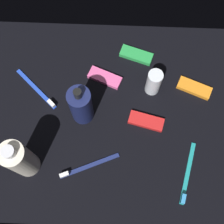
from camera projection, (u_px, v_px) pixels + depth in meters
The scene contains 11 objects.
ground_plane at pixel (112, 116), 94.68cm from camera, with size 84.00×64.00×1.20cm, color black.
lotion_bottle at pixel (81, 105), 86.98cm from camera, with size 6.52×6.52×17.85cm.
bodywash_bottle at pixel (20, 159), 80.70cm from camera, with size 6.75×6.75×19.70cm.
deodorant_stick at pixel (154, 82), 92.19cm from camera, with size 4.42×4.42×9.96cm, color silver.
toothbrush_blue at pixel (38, 91), 96.05cm from camera, with size 13.96×13.18×2.10cm.
toothbrush_navy at pixel (86, 167), 88.44cm from camera, with size 17.04×8.13×2.10cm.
toothbrush_teal at pixel (187, 176), 87.57cm from camera, with size 5.42×17.77×2.10cm.
snack_bar_orange at pixel (194, 88), 96.19cm from camera, with size 10.40×4.00×1.50cm, color orange.
snack_bar_green at pixel (136, 55), 99.92cm from camera, with size 10.40×4.00×1.50cm, color green.
snack_bar_red at pixel (146, 121), 92.71cm from camera, with size 10.40×4.00×1.50cm, color red.
snack_bar_pink at pixel (105, 78), 97.33cm from camera, with size 10.40×4.00×1.50cm, color #E55999.
Camera 1 is at (-1.12, 29.39, 89.40)cm, focal length 49.64 mm.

